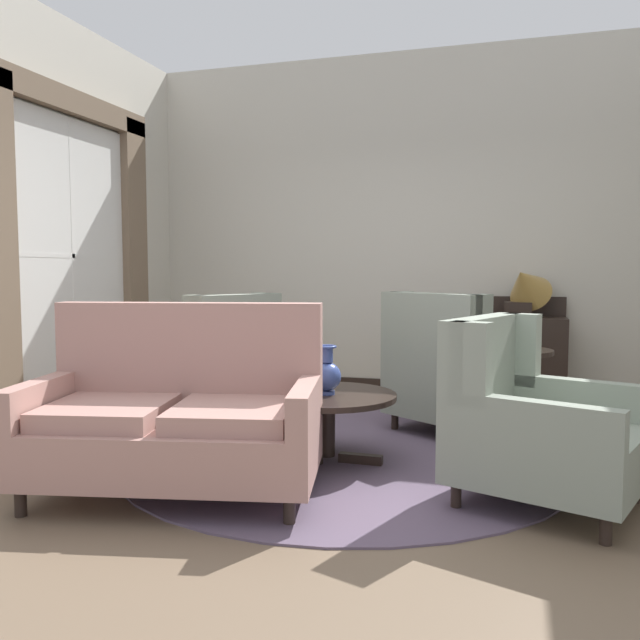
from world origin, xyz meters
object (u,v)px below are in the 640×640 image
coffee_table (328,406)px  armchair_far_left (533,426)px  gramophone (525,287)px  armchair_back_corner (449,375)px  side_table (514,391)px  armchair_near_sideboard (219,372)px  settee (176,419)px  sideboard (517,354)px  porcelain_vase (327,374)px

coffee_table → armchair_far_left: armchair_far_left is taller
gramophone → armchair_back_corner: bearing=-113.5°
armchair_back_corner → coffee_table: bearing=87.8°
coffee_table → side_table: size_ratio=1.24×
coffee_table → gramophone: (1.22, 2.20, 0.71)m
coffee_table → armchair_back_corner: armchair_back_corner is taller
coffee_table → side_table: bearing=24.9°
armchair_near_sideboard → side_table: armchair_near_sideboard is taller
armchair_back_corner → side_table: bearing=171.1°
armchair_back_corner → armchair_far_left: armchair_back_corner is taller
settee → sideboard: bearing=48.1°
settee → armchair_far_left: (1.88, 0.42, -0.01)m
armchair_back_corner → sideboard: armchair_back_corner is taller
settee → side_table: settee is taller
side_table → gramophone: (0.07, 1.67, 0.66)m
settee → gramophone: (1.86, 3.00, 0.66)m
porcelain_vase → settee: (-0.65, -0.76, -0.16)m
side_table → armchair_near_sideboard: bearing=177.7°
coffee_table → settee: bearing=-128.7°
porcelain_vase → side_table: porcelain_vase is taller
side_table → sideboard: size_ratio=0.72×
armchair_far_left → side_table: (-0.10, 0.91, 0.01)m
armchair_back_corner → armchair_near_sideboard: bearing=44.0°
armchair_near_sideboard → armchair_far_left: bearing=95.8°
settee → armchair_near_sideboard: size_ratio=1.57×
armchair_back_corner → side_table: size_ratio=1.59×
porcelain_vase → armchair_far_left: bearing=-15.7°
side_table → armchair_back_corner: bearing=138.0°
settee → armchair_far_left: settee is taller
sideboard → porcelain_vase: bearing=-116.5°
side_table → porcelain_vase: bearing=-153.6°
settee → armchair_back_corner: armchair_back_corner is taller
sideboard → armchair_far_left: bearing=-88.4°
porcelain_vase → gramophone: gramophone is taller
armchair_near_sideboard → sideboard: size_ratio=1.10×
coffee_table → settee: 1.03m
settee → side_table: bearing=25.1°
porcelain_vase → armchair_far_left: 1.30m
coffee_table → side_table: 1.26m
coffee_table → armchair_near_sideboard: size_ratio=0.82×
settee → armchair_back_corner: size_ratio=1.50×
porcelain_vase → gramophone: (1.21, 2.24, 0.50)m
coffee_table → sideboard: bearing=63.1°
armchair_back_corner → armchair_far_left: 1.45m
settee → gramophone: gramophone is taller
porcelain_vase → gramophone: bearing=61.5°
armchair_back_corner → sideboard: (0.49, 1.34, 0.01)m
porcelain_vase → settee: bearing=-130.2°
coffee_table → sideboard: sideboard is taller
armchair_back_corner → side_table: 0.63m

